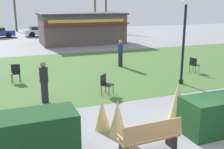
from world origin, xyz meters
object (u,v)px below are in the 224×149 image
at_px(food_kiosk, 81,28).
at_px(cafe_chair_east, 16,72).
at_px(park_bench, 150,137).
at_px(person_strolling, 44,82).
at_px(person_standing, 120,53).
at_px(parked_car_east_slot, 81,30).
at_px(cafe_chair_west, 194,64).
at_px(tree_center_bg, 95,9).
at_px(parked_car_center_slot, 41,31).
at_px(tree_right_bg, 15,10).
at_px(lamppost_mid, 184,31).
at_px(cafe_chair_center, 105,83).
at_px(tree_left_bg, 106,10).

xyz_separation_m(food_kiosk, cafe_chair_east, (-6.94, -12.88, -1.00)).
height_order(park_bench, person_strolling, person_strolling).
distance_m(cafe_chair_east, person_standing, 6.50).
xyz_separation_m(park_bench, parked_car_east_slot, (5.99, 29.57, 0.16)).
height_order(cafe_chair_west, person_strolling, person_strolling).
distance_m(cafe_chair_east, tree_center_bg, 29.44).
distance_m(person_standing, parked_car_center_slot, 19.80).
bearing_deg(tree_right_bg, cafe_chair_west, -74.31).
bearing_deg(person_standing, cafe_chair_west, -90.92).
relative_size(food_kiosk, parked_car_east_slot, 1.97).
relative_size(lamppost_mid, food_kiosk, 0.50).
bearing_deg(person_standing, tree_right_bg, 52.91).
bearing_deg(cafe_chair_west, cafe_chair_center, -163.45).
distance_m(cafe_chair_west, person_strolling, 8.91).
bearing_deg(tree_right_bg, parked_car_center_slot, -70.51).
xyz_separation_m(lamppost_mid, parked_car_center_slot, (-3.84, 24.34, -1.99)).
relative_size(park_bench, parked_car_east_slot, 0.40).
xyz_separation_m(person_strolling, tree_center_bg, (11.79, 30.07, 2.38)).
height_order(person_standing, tree_left_bg, tree_left_bg).
bearing_deg(person_strolling, tree_center_bg, -15.97).
bearing_deg(lamppost_mid, cafe_chair_east, 155.97).
xyz_separation_m(cafe_chair_center, tree_left_bg, (10.35, 28.35, 2.49)).
xyz_separation_m(lamppost_mid, tree_center_bg, (5.09, 29.82, 0.61)).
bearing_deg(person_strolling, food_kiosk, -14.42).
height_order(food_kiosk, person_standing, food_kiosk).
bearing_deg(person_strolling, parked_car_center_slot, -1.20).
distance_m(cafe_chair_center, person_standing, 5.63).
relative_size(food_kiosk, cafe_chair_east, 9.47).
distance_m(tree_left_bg, tree_center_bg, 2.03).
distance_m(cafe_chair_west, tree_right_bg, 31.43).
bearing_deg(tree_center_bg, person_strolling, -111.40).
distance_m(person_strolling, tree_right_bg, 32.12).
distance_m(cafe_chair_east, parked_car_center_slot, 21.28).
height_order(food_kiosk, parked_car_east_slot, food_kiosk).
bearing_deg(cafe_chair_center, person_standing, 60.40).
height_order(cafe_chair_east, person_strolling, person_strolling).
distance_m(cafe_chair_center, parked_car_east_slot, 25.11).
bearing_deg(tree_left_bg, cafe_chair_west, -99.14).
distance_m(tree_right_bg, tree_center_bg, 11.73).
distance_m(person_standing, tree_right_bg, 27.66).
height_order(parked_car_center_slot, tree_center_bg, tree_center_bg).
bearing_deg(tree_center_bg, park_bench, -105.55).
relative_size(tree_left_bg, tree_center_bg, 0.94).
relative_size(person_strolling, parked_car_east_slot, 0.40).
bearing_deg(food_kiosk, tree_left_bg, 59.52).
distance_m(cafe_chair_west, tree_left_bg, 27.00).
xyz_separation_m(lamppost_mid, food_kiosk, (-0.72, 16.30, -1.11)).
bearing_deg(parked_car_center_slot, food_kiosk, -68.84).
relative_size(food_kiosk, cafe_chair_west, 9.47).
bearing_deg(lamppost_mid, tree_center_bg, 80.32).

